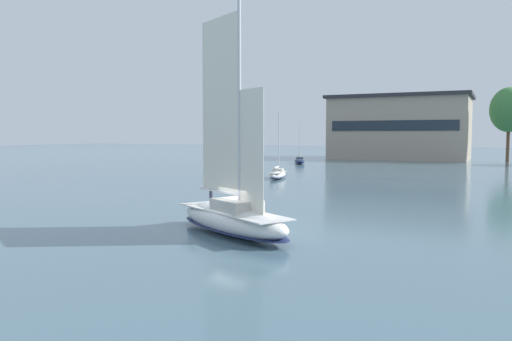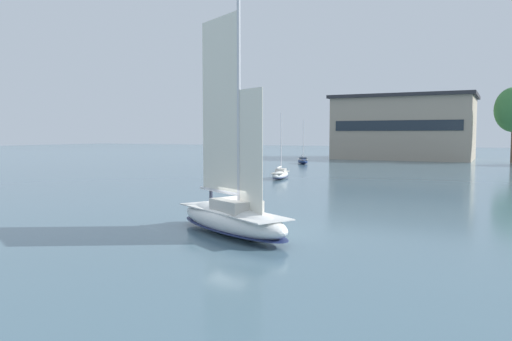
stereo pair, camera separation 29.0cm
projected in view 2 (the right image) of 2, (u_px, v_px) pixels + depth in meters
ground_plane at (232, 234)px, 27.31m from camera, size 400.00×400.00×0.00m
waterfront_building at (404, 127)px, 109.51m from camera, size 29.53×19.04×13.83m
sailboat_main at (232, 215)px, 27.23m from camera, size 9.62×6.94×13.09m
sailboat_moored_near_marina at (303, 161)px, 92.13m from camera, size 4.26×5.84×7.98m
sailboat_moored_mid_channel at (280, 174)px, 61.23m from camera, size 2.86×6.08×8.08m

